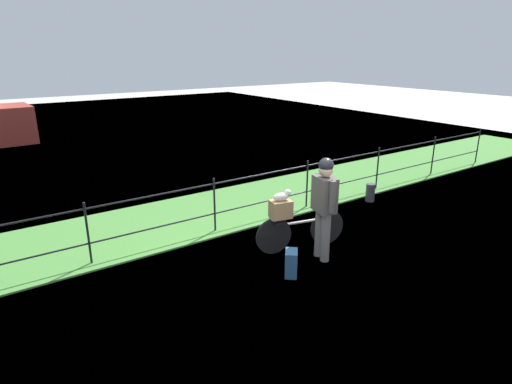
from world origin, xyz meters
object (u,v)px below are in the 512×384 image
(cyclist_person, at_px, (324,200))
(bicycle_main, at_px, (300,230))
(wooden_crate, at_px, (281,209))
(terrier_dog, at_px, (282,196))
(mooring_bollard, at_px, (370,193))
(backpack_on_paving, at_px, (291,263))

(cyclist_person, bearing_deg, bicycle_main, 97.46)
(bicycle_main, distance_m, wooden_crate, 0.57)
(terrier_dog, bearing_deg, mooring_bollard, 15.09)
(cyclist_person, xyz_separation_m, backpack_on_paving, (-0.77, -0.15, -0.80))
(terrier_dog, distance_m, cyclist_person, 0.68)
(bicycle_main, distance_m, mooring_bollard, 3.03)
(bicycle_main, height_order, terrier_dog, terrier_dog)
(cyclist_person, bearing_deg, mooring_bollard, 26.78)
(wooden_crate, xyz_separation_m, cyclist_person, (0.42, -0.56, 0.23))
(bicycle_main, relative_size, mooring_bollard, 3.96)
(terrier_dog, xyz_separation_m, cyclist_person, (0.39, -0.56, 0.01))
(wooden_crate, distance_m, backpack_on_paving, 0.98)
(bicycle_main, xyz_separation_m, terrier_dog, (-0.33, 0.08, 0.66))
(mooring_bollard, bearing_deg, bicycle_main, -161.85)
(bicycle_main, bearing_deg, mooring_bollard, 18.15)
(backpack_on_paving, xyz_separation_m, mooring_bollard, (3.58, 1.57, 0.00))
(cyclist_person, distance_m, backpack_on_paving, 1.12)
(cyclist_person, relative_size, mooring_bollard, 4.16)
(terrier_dog, relative_size, mooring_bollard, 0.80)
(bicycle_main, distance_m, cyclist_person, 0.83)
(bicycle_main, bearing_deg, wooden_crate, 166.76)
(bicycle_main, relative_size, cyclist_person, 0.95)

